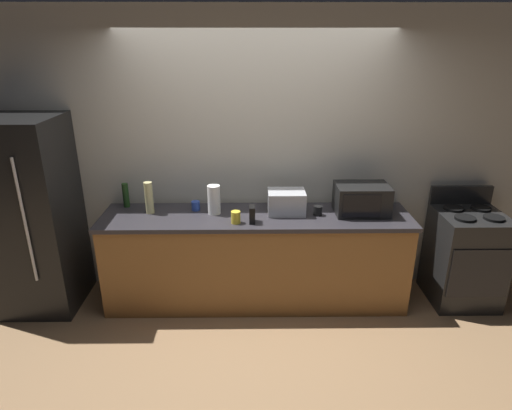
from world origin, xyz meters
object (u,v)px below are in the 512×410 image
(stove_range, at_px, (465,257))
(mug_blue, at_px, (196,206))
(cordless_phone, at_px, (252,214))
(bottle_wine, at_px, (126,195))
(mug_yellow, at_px, (236,217))
(paper_towel_roll, at_px, (214,200))
(mug_black, at_px, (318,211))
(microwave, at_px, (362,199))
(refrigerator, at_px, (31,216))
(toaster_oven, at_px, (286,202))
(bottle_vinegar, at_px, (149,198))

(stove_range, xyz_separation_m, mug_blue, (-2.57, 0.14, 0.48))
(cordless_phone, relative_size, bottle_wine, 0.64)
(cordless_phone, distance_m, mug_yellow, 0.15)
(paper_towel_roll, distance_m, cordless_phone, 0.41)
(mug_black, bearing_deg, cordless_phone, -165.18)
(microwave, relative_size, cordless_phone, 3.20)
(mug_blue, bearing_deg, bottle_wine, 171.96)
(refrigerator, distance_m, microwave, 3.02)
(microwave, bearing_deg, toaster_oven, 178.99)
(bottle_wine, xyz_separation_m, mug_yellow, (1.06, -0.41, -0.06))
(stove_range, height_order, mug_black, stove_range)
(refrigerator, height_order, bottle_vinegar, refrigerator)
(refrigerator, distance_m, mug_black, 2.62)
(refrigerator, bearing_deg, mug_yellow, -5.36)
(bottle_wine, bearing_deg, mug_black, -7.38)
(microwave, xyz_separation_m, mug_black, (-0.41, -0.05, -0.09))
(stove_range, height_order, toaster_oven, toaster_oven)
(cordless_phone, xyz_separation_m, bottle_vinegar, (-0.94, 0.23, 0.07))
(bottle_vinegar, relative_size, mug_blue, 3.47)
(mug_black, bearing_deg, stove_range, 0.14)
(bottle_wine, xyz_separation_m, bottle_vinegar, (0.26, -0.16, 0.03))
(paper_towel_roll, height_order, bottle_vinegar, bottle_vinegar)
(paper_towel_roll, height_order, bottle_wine, paper_towel_roll)
(paper_towel_roll, bearing_deg, microwave, -0.09)
(bottle_vinegar, bearing_deg, mug_blue, 8.92)
(stove_range, bearing_deg, mug_yellow, -175.39)
(mug_black, height_order, mug_yellow, mug_yellow)
(microwave, xyz_separation_m, toaster_oven, (-0.69, 0.01, -0.03))
(mug_black, bearing_deg, microwave, 7.24)
(toaster_oven, relative_size, mug_blue, 3.96)
(stove_range, bearing_deg, toaster_oven, 177.99)
(bottle_wine, xyz_separation_m, mug_black, (1.80, -0.23, -0.07))
(microwave, relative_size, paper_towel_roll, 1.78)
(microwave, xyz_separation_m, mug_blue, (-1.54, 0.09, -0.09))
(stove_range, relative_size, cordless_phone, 7.20)
(mug_black, bearing_deg, refrigerator, 179.93)
(toaster_oven, distance_m, paper_towel_roll, 0.67)
(toaster_oven, bearing_deg, mug_yellow, -152.84)
(mug_blue, bearing_deg, bottle_vinegar, -171.08)
(microwave, xyz_separation_m, cordless_phone, (-1.01, -0.21, -0.06))
(stove_range, bearing_deg, cordless_phone, -175.44)
(bottle_wine, distance_m, bottle_vinegar, 0.31)
(paper_towel_roll, distance_m, mug_black, 0.96)
(refrigerator, height_order, paper_towel_roll, refrigerator)
(toaster_oven, height_order, paper_towel_roll, paper_towel_roll)
(toaster_oven, distance_m, cordless_phone, 0.39)
(bottle_wine, relative_size, mug_yellow, 2.14)
(refrigerator, height_order, mug_black, refrigerator)
(toaster_oven, bearing_deg, bottle_vinegar, 179.55)
(bottle_vinegar, bearing_deg, bottle_wine, 148.19)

